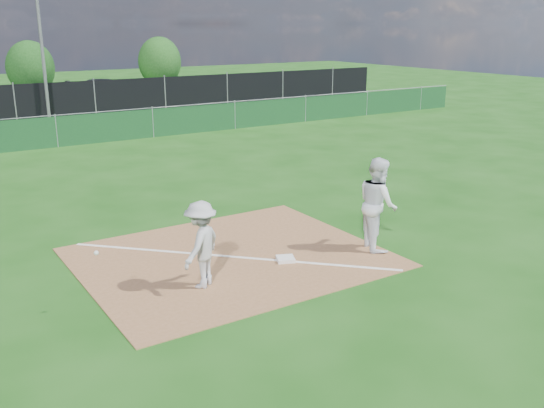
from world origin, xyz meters
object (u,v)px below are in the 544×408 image
Objects in this scene: light_pole at (41,38)px; tree_right at (160,62)px; runner at (378,204)px; tree_mid at (30,68)px; play_at_first at (201,245)px; car_right at (108,90)px; first_base at (285,259)px.

light_pole is 15.96m from tree_right.
runner is 35.65m from tree_right.
tree_right is at bearing 3.44° from tree_mid.
play_at_first is at bearing -96.65° from light_pole.
tree_right reaches higher than tree_mid.
runner is at bearing -86.43° from light_pole.
tree_right is at bearing -42.10° from car_right.
play_at_first reaches higher than first_base.
tree_right is (6.02, 6.08, 1.23)m from car_right.
first_base is 0.18× the size of runner.
first_base is at bearing 171.32° from car_right.
light_pole is 2.19× the size of tree_mid.
play_at_first is 0.70× the size of tree_mid.
tree_mid is 9.36m from tree_right.
runner is 0.41× the size of car_right.
first_base is 2.33m from runner.
tree_mid is (1.56, 10.91, -2.12)m from light_pole.
play_at_first is 33.86m from tree_mid.
first_base is 0.09× the size of tree_right.
first_base is 35.93m from tree_right.
first_base is at bearing -91.70° from light_pole.
first_base is 0.10× the size of tree_mid.
light_pole is 2.12× the size of tree_right.
runner reaches higher than play_at_first.
tree_mid is at bearing -176.56° from tree_right.
tree_right reaches higher than car_right.
tree_mid is at bearing 81.87° from light_pole.
first_base is (-0.67, -22.49, -3.94)m from light_pole.
first_base is at bearing -108.82° from tree_right.
light_pole is at bearing -133.55° from tree_right.
car_right is at bearing 78.73° from first_base.
light_pole is 3.14× the size of play_at_first.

